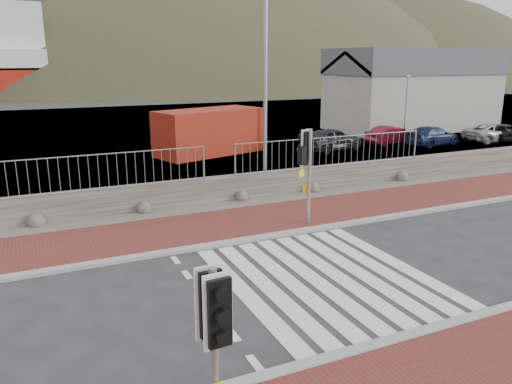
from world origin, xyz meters
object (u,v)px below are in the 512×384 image
shipping_container (209,132)px  car_a (332,139)px  traffic_signal_far (309,157)px  car_d (494,133)px  traffic_signal_near (214,322)px  car_c (432,136)px  car_e (506,133)px  car_b (392,135)px  streetlight (268,62)px

shipping_container → car_a: (6.69, -1.99, -0.56)m
traffic_signal_far → shipping_container: bearing=-117.9°
shipping_container → car_d: size_ratio=1.46×
traffic_signal_near → shipping_container: bearing=67.2°
car_c → car_a: bearing=71.8°
car_d → car_e: (0.45, -0.48, 0.04)m
shipping_container → car_c: bearing=-29.9°
traffic_signal_near → traffic_signal_far: size_ratio=0.87×
traffic_signal_far → car_e: bearing=-177.7°
car_b → car_d: bearing=-108.5°
car_e → streetlight: bearing=122.8°
traffic_signal_near → car_b: 26.41m
car_a → car_c: size_ratio=0.98×
traffic_signal_near → car_e: bearing=29.4°
streetlight → car_a: size_ratio=2.27×
traffic_signal_far → traffic_signal_near: bearing=30.3°
streetlight → car_c: streetlight is taller
car_c → car_d: bearing=-106.1°
car_a → car_d: car_a is taller
shipping_container → car_b: 11.41m
traffic_signal_near → car_a: size_ratio=0.68×
car_e → traffic_signal_far: bearing=134.3°
traffic_signal_near → streetlight: 14.28m
streetlight → car_d: 19.50m
shipping_container → car_a: bearing=-34.0°
streetlight → traffic_signal_far: bearing=-124.9°
car_b → car_d: car_b is taller
car_d → car_e: 0.66m
traffic_signal_far → car_b: traffic_signal_far is taller
car_b → car_d: (6.64, -1.81, -0.00)m
traffic_signal_far → car_e: size_ratio=0.87×
traffic_signal_far → car_b: bearing=-160.3°
shipping_container → car_a: shipping_container is taller
car_a → car_d: size_ratio=0.97×
shipping_container → car_d: bearing=-28.3°
car_a → car_c: bearing=-110.4°
traffic_signal_far → car_b: size_ratio=0.90×
car_e → car_a: bearing=100.3°
shipping_container → traffic_signal_far: bearing=-113.0°
car_a → car_c: car_a is taller
car_b → car_d: 6.88m
shipping_container → car_c: (13.26, -2.96, -0.65)m
streetlight → car_b: streetlight is taller
car_e → shipping_container: bearing=97.7°
car_a → car_b: (4.58, 0.34, -0.10)m
shipping_container → car_c: shipping_container is taller
traffic_signal_far → car_a: 13.60m
car_a → shipping_container: bearing=61.4°
streetlight → car_e: bearing=-11.7°
traffic_signal_far → car_d: bearing=-176.0°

